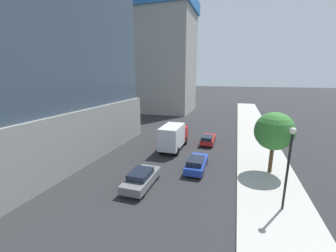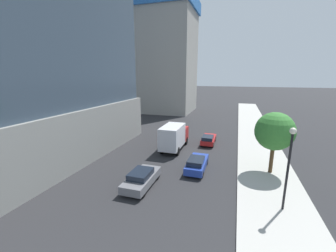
{
  "view_description": "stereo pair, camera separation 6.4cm",
  "coord_description": "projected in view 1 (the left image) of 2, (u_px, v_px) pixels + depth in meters",
  "views": [
    {
      "loc": [
        5.66,
        3.1,
        9.45
      ],
      "look_at": [
        1.4,
        16.55,
        6.12
      ],
      "focal_mm": 23.02,
      "sensor_mm": 36.0,
      "label": 1
    },
    {
      "loc": [
        5.72,
        3.12,
        9.45
      ],
      "look_at": [
        1.4,
        16.55,
        6.12
      ],
      "focal_mm": 23.02,
      "sensor_mm": 36.0,
      "label": 2
    }
  ],
  "objects": [
    {
      "name": "sidewalk",
      "position": [
        273.0,
        198.0,
        16.87
      ],
      "size": [
        5.39,
        120.0,
        0.15
      ],
      "primitive_type": "cube",
      "color": "#B2AFA8",
      "rests_on": "ground"
    },
    {
      "name": "construction_building",
      "position": [
        162.0,
        52.0,
        55.41
      ],
      "size": [
        17.18,
        14.48,
        36.42
      ],
      "color": "#9E9B93",
      "rests_on": "ground"
    },
    {
      "name": "street_lamp",
      "position": [
        289.0,
        157.0,
        14.51
      ],
      "size": [
        0.44,
        0.44,
        5.97
      ],
      "color": "black",
      "rests_on": "sidewalk"
    },
    {
      "name": "street_tree",
      "position": [
        274.0,
        131.0,
        20.32
      ],
      "size": [
        3.62,
        3.62,
        5.97
      ],
      "color": "brown",
      "rests_on": "sidewalk"
    },
    {
      "name": "car_blue",
      "position": [
        197.0,
        163.0,
        21.88
      ],
      "size": [
        1.76,
        4.66,
        1.43
      ],
      "color": "#233D9E",
      "rests_on": "ground"
    },
    {
      "name": "car_red",
      "position": [
        208.0,
        139.0,
        30.21
      ],
      "size": [
        1.72,
        4.38,
        1.37
      ],
      "color": "red",
      "rests_on": "ground"
    },
    {
      "name": "car_gray",
      "position": [
        141.0,
        178.0,
        18.65
      ],
      "size": [
        1.92,
        4.69,
        1.47
      ],
      "color": "slate",
      "rests_on": "ground"
    },
    {
      "name": "box_truck",
      "position": [
        173.0,
        136.0,
        27.69
      ],
      "size": [
        2.31,
        6.56,
        3.32
      ],
      "color": "#B21E1E",
      "rests_on": "ground"
    }
  ]
}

